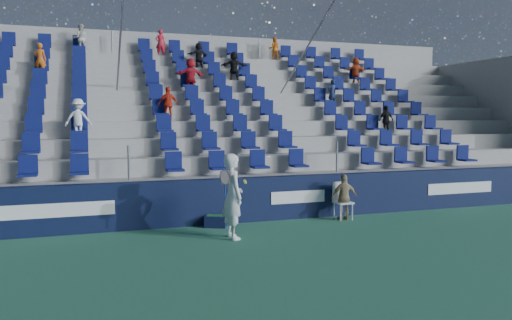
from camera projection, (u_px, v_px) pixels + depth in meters
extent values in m
plane|color=#2F6F52|center=(289.00, 251.00, 10.55)|extent=(70.00, 70.00, 0.00)
cube|color=#0E1635|center=(245.00, 200.00, 13.47)|extent=(24.00, 0.30, 1.20)
cube|color=white|center=(44.00, 211.00, 11.73)|extent=(3.20, 0.02, 0.34)
cube|color=white|center=(298.00, 197.00, 13.80)|extent=(1.60, 0.02, 0.34)
cube|color=white|center=(460.00, 188.00, 15.55)|extent=(2.40, 0.02, 0.34)
cube|color=#A5A5A0|center=(239.00, 196.00, 14.02)|extent=(24.00, 0.85, 1.20)
cube|color=#A5A5A0|center=(231.00, 184.00, 14.80)|extent=(24.00, 0.85, 1.70)
cube|color=#A5A5A0|center=(223.00, 172.00, 15.58)|extent=(24.00, 0.85, 2.20)
cube|color=#A5A5A0|center=(216.00, 162.00, 16.36)|extent=(24.00, 0.85, 2.70)
cube|color=#A5A5A0|center=(210.00, 153.00, 17.14)|extent=(24.00, 0.85, 3.20)
cube|color=#A5A5A0|center=(205.00, 144.00, 17.92)|extent=(24.00, 0.85, 3.70)
cube|color=#A5A5A0|center=(200.00, 136.00, 18.70)|extent=(24.00, 0.85, 4.20)
cube|color=#A5A5A0|center=(195.00, 129.00, 19.48)|extent=(24.00, 0.85, 4.70)
cube|color=#A5A5A0|center=(191.00, 123.00, 20.27)|extent=(24.00, 0.85, 5.20)
cube|color=#A5A5A0|center=(187.00, 111.00, 20.86)|extent=(24.00, 0.50, 6.20)
cube|color=#A5A5A0|center=(487.00, 123.00, 20.83)|extent=(0.30, 7.65, 5.20)
cube|color=#0D1653|center=(239.00, 163.00, 13.94)|extent=(16.05, 0.50, 0.70)
cube|color=#0D1653|center=(230.00, 143.00, 14.70)|extent=(16.05, 0.50, 0.70)
cube|color=#0D1653|center=(223.00, 126.00, 15.45)|extent=(16.05, 0.50, 0.70)
cube|color=#0D1653|center=(216.00, 110.00, 16.21)|extent=(16.05, 0.50, 0.70)
cube|color=#0D1653|center=(210.00, 96.00, 16.97)|extent=(16.05, 0.50, 0.70)
cube|color=#0D1653|center=(204.00, 83.00, 17.73)|extent=(16.05, 0.50, 0.70)
cube|color=#0D1653|center=(199.00, 71.00, 18.49)|extent=(16.05, 0.50, 0.70)
cube|color=#0D1653|center=(194.00, 59.00, 19.25)|extent=(16.05, 0.50, 0.70)
cube|color=#0D1653|center=(190.00, 49.00, 20.01)|extent=(16.05, 0.50, 0.70)
cylinder|color=gray|center=(118.00, 69.00, 15.95)|extent=(0.06, 7.68, 4.55)
cylinder|color=gray|center=(291.00, 74.00, 17.86)|extent=(0.06, 7.68, 4.55)
imported|color=black|center=(234.00, 66.00, 18.85)|extent=(1.05, 0.53, 1.08)
imported|color=#172146|center=(332.00, 93.00, 18.38)|extent=(0.41, 0.32, 1.01)
imported|color=#C9431A|center=(356.00, 71.00, 20.51)|extent=(1.01, 0.40, 1.06)
imported|color=white|center=(78.00, 119.00, 14.04)|extent=(0.80, 0.54, 1.14)
imported|color=red|center=(168.00, 104.00, 15.66)|extent=(0.65, 0.31, 1.07)
imported|color=#C75B17|center=(40.00, 60.00, 16.70)|extent=(0.45, 0.35, 1.10)
imported|color=beige|center=(81.00, 39.00, 18.63)|extent=(0.54, 0.43, 1.09)
imported|color=red|center=(191.00, 75.00, 17.51)|extent=(1.15, 0.58, 1.18)
imported|color=orange|center=(274.00, 49.00, 21.10)|extent=(0.56, 0.49, 0.99)
imported|color=black|center=(386.00, 120.00, 17.25)|extent=(0.64, 0.34, 1.03)
imported|color=black|center=(199.00, 56.00, 19.25)|extent=(0.96, 0.56, 0.99)
imported|color=red|center=(160.00, 43.00, 19.58)|extent=(0.40, 0.27, 1.04)
imported|color=silver|center=(233.00, 196.00, 11.57)|extent=(0.53, 0.76, 1.99)
cylinder|color=navy|center=(225.00, 191.00, 11.24)|extent=(0.03, 0.03, 0.28)
torus|color=black|center=(225.00, 177.00, 11.21)|extent=(0.30, 0.17, 0.28)
plane|color=#262626|center=(225.00, 177.00, 11.21)|extent=(0.30, 0.16, 0.29)
sphere|color=#BAD130|center=(245.00, 183.00, 11.43)|extent=(0.07, 0.07, 0.07)
sphere|color=#BAD130|center=(245.00, 181.00, 11.49)|extent=(0.07, 0.07, 0.07)
cube|color=white|center=(343.00, 203.00, 13.77)|extent=(0.47, 0.47, 0.04)
cube|color=white|center=(340.00, 191.00, 13.94)|extent=(0.45, 0.06, 0.56)
cylinder|color=white|center=(340.00, 213.00, 13.56)|extent=(0.03, 0.03, 0.45)
cylinder|color=white|center=(352.00, 212.00, 13.67)|extent=(0.03, 0.03, 0.45)
cylinder|color=white|center=(334.00, 211.00, 13.90)|extent=(0.03, 0.03, 0.45)
cylinder|color=white|center=(346.00, 210.00, 14.02)|extent=(0.03, 0.03, 0.45)
imported|color=tan|center=(344.00, 197.00, 13.71)|extent=(0.77, 0.37, 1.27)
cube|color=#0F1538|center=(216.00, 221.00, 12.84)|extent=(0.64, 0.55, 0.30)
cube|color=#1E662D|center=(216.00, 219.00, 12.84)|extent=(0.51, 0.42, 0.18)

